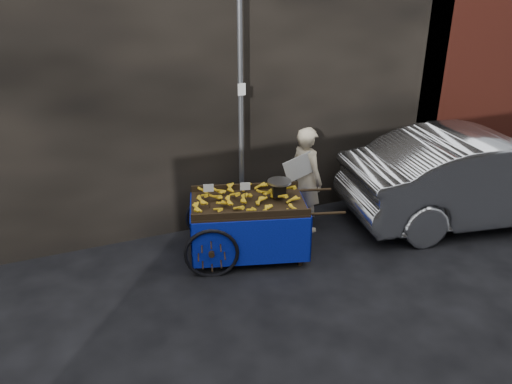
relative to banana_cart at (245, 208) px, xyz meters
name	(u,v)px	position (x,y,z in m)	size (l,w,h in m)	color
ground	(255,270)	(-0.04, -0.50, -0.79)	(80.00, 80.00, 0.00)	black
building_wall	(219,67)	(0.35, 2.10, 1.71)	(13.50, 2.00, 5.00)	black
street_pole	(241,114)	(0.26, 0.79, 1.22)	(0.12, 0.10, 4.00)	slate
banana_cart	(245,208)	(0.00, 0.00, 0.00)	(2.55, 1.65, 1.28)	black
vendor	(306,179)	(1.25, 0.40, 0.11)	(0.80, 0.74, 1.79)	tan
plastic_bag	(282,234)	(0.68, 0.11, -0.65)	(0.31, 0.25, 0.28)	blue
parked_car	(483,176)	(4.26, -0.42, 0.01)	(1.68, 4.82, 1.59)	silver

